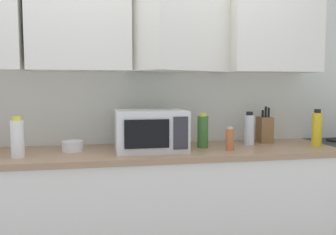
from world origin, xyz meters
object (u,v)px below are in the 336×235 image
Objects in this scene: bottle_yellow_mustard at (317,129)px; bottle_spice_jar at (230,139)px; bowl_mixing_large at (73,146)px; knife_block at (265,129)px; bottle_green_oil at (203,131)px; bottle_clear_tall at (249,129)px; microwave at (151,130)px; bottle_white_jar at (17,138)px.

bottle_yellow_mustard reaches higher than bottle_spice_jar.
bowl_mixing_large is (-1.07, 0.16, -0.04)m from bottle_spice_jar.
bottle_green_oil is (-0.55, -0.14, 0.01)m from knife_block.
bottle_clear_tall is at bearing 1.55° from bowl_mixing_large.
microwave is 0.95m from knife_block.
bottle_clear_tall reaches higher than bottle_green_oil.
microwave is 0.85m from bottle_white_jar.
knife_block is 1.47m from bowl_mixing_large.
bottle_yellow_mustard is 1.78m from bowl_mixing_large.
knife_block is 1.11× the size of bottle_white_jar.
microwave is 0.55m from bottle_spice_jar.
microwave is 0.39m from bottle_green_oil.
microwave reaches higher than bottle_white_jar.
bottle_clear_tall is at bearing -154.78° from knife_block.
bottle_white_jar is at bearing -173.25° from bottle_green_oil.
knife_block is 0.56m from bottle_green_oil.
knife_block is at bearing 25.22° from bottle_clear_tall.
knife_block is at bearing 4.38° from bowl_mixing_large.
bottle_white_jar is (-2.09, -0.06, -0.01)m from bottle_yellow_mustard.
microwave is 1.69× the size of knife_block.
microwave reaches higher than bowl_mixing_large.
bottle_green_oil is 1.72× the size of bowl_mixing_large.
bottle_spice_jar is 1.15× the size of bowl_mixing_large.
bottle_yellow_mustard reaches higher than bowl_mixing_large.
bottle_green_oil is 0.21m from bottle_spice_jar.
knife_block is 0.18m from bottle_clear_tall.
bottle_spice_jar is at bearing -139.01° from bottle_clear_tall.
bottle_white_jar is 1.79× the size of bowl_mixing_large.
microwave is at bearing -172.31° from bottle_clear_tall.
knife_block reaches higher than bowl_mixing_large.
bottle_green_oil is at bearing 174.50° from bottle_yellow_mustard.
bottle_white_jar is at bearing -170.98° from knife_block.
microwave is 0.54m from bowl_mixing_large.
knife_block is 1.14× the size of bottle_clear_tall.
microwave is 0.78m from bottle_clear_tall.
bottle_spice_jar is at bearing -8.74° from bowl_mixing_large.
bowl_mixing_large is (-1.46, -0.11, -0.07)m from knife_block.
bottle_yellow_mustard is 1.66× the size of bottle_spice_jar.
microwave reaches higher than bottle_spice_jar.
bottle_white_jar is 1.39m from bottle_spice_jar.
bottle_green_oil is at bearing 6.75° from bottle_white_jar.
bowl_mixing_large is (-1.77, 0.11, -0.09)m from bottle_yellow_mustard.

